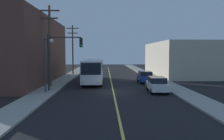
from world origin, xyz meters
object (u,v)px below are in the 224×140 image
object	(u,v)px
utility_pole_mid	(73,47)
street_lamp_left	(47,57)
utility_pole_near	(50,42)
city_bus	(94,70)
parked_car_blue	(145,77)
fire_hydrant	(163,80)
parked_car_white	(157,84)
traffic_signal_left_corner	(63,52)

from	to	relation	value
utility_pole_mid	street_lamp_left	size ratio (longest dim) A/B	1.70
utility_pole_mid	street_lamp_left	bearing A→B (deg)	-89.18
utility_pole_near	street_lamp_left	distance (m)	4.74
city_bus	parked_car_blue	world-z (taller)	city_bus
fire_hydrant	utility_pole_near	bearing A→B (deg)	-170.53
parked_car_blue	utility_pole_near	world-z (taller)	utility_pole_near
street_lamp_left	city_bus	bearing A→B (deg)	64.28
parked_car_blue	parked_car_white	bearing A→B (deg)	-90.70
parked_car_blue	utility_pole_mid	size ratio (longest dim) A/B	0.47
city_bus	utility_pole_mid	bearing A→B (deg)	110.95
city_bus	fire_hydrant	distance (m)	9.70
traffic_signal_left_corner	fire_hydrant	distance (m)	14.01
traffic_signal_left_corner	street_lamp_left	xyz separation A→B (m)	(-1.42, -1.09, -0.56)
parked_car_blue	street_lamp_left	size ratio (longest dim) A/B	0.80
traffic_signal_left_corner	parked_car_white	bearing A→B (deg)	-2.64
city_bus	parked_car_white	xyz separation A→B (m)	(7.20, -8.32, -0.98)
utility_pole_near	fire_hydrant	world-z (taller)	utility_pole_near
parked_car_blue	fire_hydrant	bearing A→B (deg)	-40.62
parked_car_blue	utility_pole_mid	bearing A→B (deg)	133.72
parked_car_blue	fire_hydrant	world-z (taller)	parked_car_blue
parked_car_blue	utility_pole_mid	world-z (taller)	utility_pole_mid
parked_car_white	parked_car_blue	world-z (taller)	same
parked_car_white	fire_hydrant	size ratio (longest dim) A/B	5.30
street_lamp_left	fire_hydrant	world-z (taller)	street_lamp_left
traffic_signal_left_corner	street_lamp_left	bearing A→B (deg)	-142.34
city_bus	utility_pole_mid	xyz separation A→B (m)	(-4.61, 12.03, 3.50)
utility_pole_near	traffic_signal_left_corner	distance (m)	4.06
utility_pole_mid	street_lamp_left	distance (m)	21.04
utility_pole_mid	traffic_signal_left_corner	distance (m)	19.98
street_lamp_left	traffic_signal_left_corner	bearing A→B (deg)	37.66
city_bus	traffic_signal_left_corner	distance (m)	8.73
city_bus	utility_pole_near	world-z (taller)	utility_pole_near
city_bus	traffic_signal_left_corner	size ratio (longest dim) A/B	2.03
city_bus	street_lamp_left	size ratio (longest dim) A/B	2.21
fire_hydrant	traffic_signal_left_corner	bearing A→B (deg)	-155.23
parked_car_white	parked_car_blue	xyz separation A→B (m)	(0.10, 7.90, 0.00)
parked_car_white	traffic_signal_left_corner	xyz separation A→B (m)	(-10.09, 0.47, 3.46)
city_bus	utility_pole_mid	size ratio (longest dim) A/B	1.30
utility_pole_near	traffic_signal_left_corner	xyz separation A→B (m)	(2.11, -3.26, -1.18)
parked_car_blue	street_lamp_left	world-z (taller)	street_lamp_left
utility_pole_mid	fire_hydrant	world-z (taller)	utility_pole_mid
city_bus	street_lamp_left	bearing A→B (deg)	-115.72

